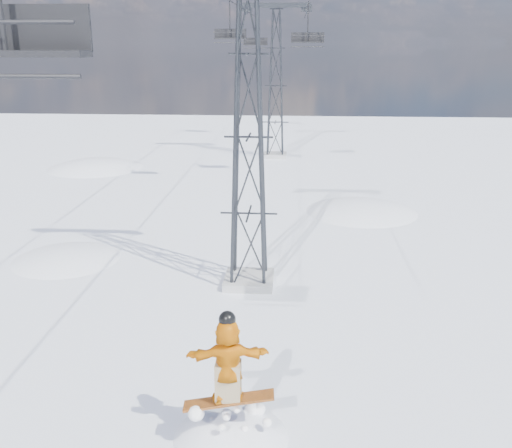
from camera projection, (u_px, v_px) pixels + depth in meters
name	position (u px, v px, depth m)	size (l,w,h in m)	color
ground	(189.00, 416.00, 13.76)	(120.00, 120.00, 0.00)	white
snow_terrain	(181.00, 335.00, 37.18)	(39.00, 37.00, 22.00)	white
lift_tower_near	(249.00, 138.00, 19.66)	(5.20, 1.80, 11.43)	#999999
lift_tower_far	(276.00, 86.00, 43.43)	(5.20, 1.80, 11.43)	#999999
lift_chair_near	(6.00, 35.00, 7.50)	(2.18, 0.63, 2.71)	black
lift_chair_mid	(308.00, 39.00, 34.25)	(2.00, 0.58, 2.48)	black
lift_chair_far	(230.00, 35.00, 32.11)	(1.82, 0.52, 2.25)	black
lift_chair_extra	(255.00, 42.00, 51.23)	(2.18, 0.63, 2.70)	black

